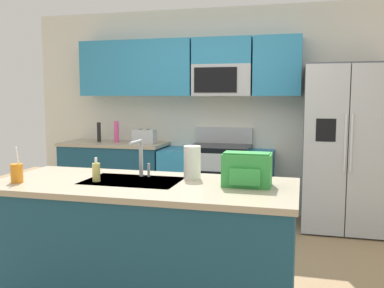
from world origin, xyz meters
name	(u,v)px	position (x,y,z in m)	size (l,w,h in m)	color
ground_plane	(177,277)	(0.00, 0.00, 0.00)	(9.00, 9.00, 0.00)	#997A56
kitchen_wall_unit	(213,98)	(-0.14, 2.08, 1.47)	(5.20, 0.43, 2.60)	silver
back_counter	(115,176)	(-1.39, 1.80, 0.45)	(1.35, 0.63, 0.90)	navy
range_oven	(217,182)	(-0.03, 1.80, 0.44)	(1.36, 0.61, 1.10)	#B7BABF
refrigerator	(345,148)	(1.44, 1.73, 0.93)	(0.90, 0.76, 1.85)	#4C4F54
island_counter	(144,244)	(-0.09, -0.51, 0.45)	(2.12, 0.91, 0.90)	navy
toaster	(144,137)	(-0.95, 1.75, 0.99)	(0.28, 0.16, 0.18)	#B7BABF
pepper_mill	(99,132)	(-1.60, 1.80, 1.03)	(0.05, 0.05, 0.26)	black
bottle_pink	(116,132)	(-1.36, 1.82, 1.04)	(0.06, 0.06, 0.27)	#EA4C93
sink_faucet	(140,155)	(-0.18, -0.32, 1.07)	(0.09, 0.21, 0.28)	#B7BABF
drink_cup_orange	(17,173)	(-0.94, -0.73, 0.97)	(0.08, 0.08, 0.25)	orange
soap_dispenser	(96,172)	(-0.42, -0.55, 0.97)	(0.06, 0.06, 0.17)	#D8CC66
paper_towel_roll	(192,162)	(0.21, -0.28, 1.02)	(0.12, 0.12, 0.24)	white
backpack	(247,169)	(0.63, -0.44, 1.02)	(0.32, 0.22, 0.23)	green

